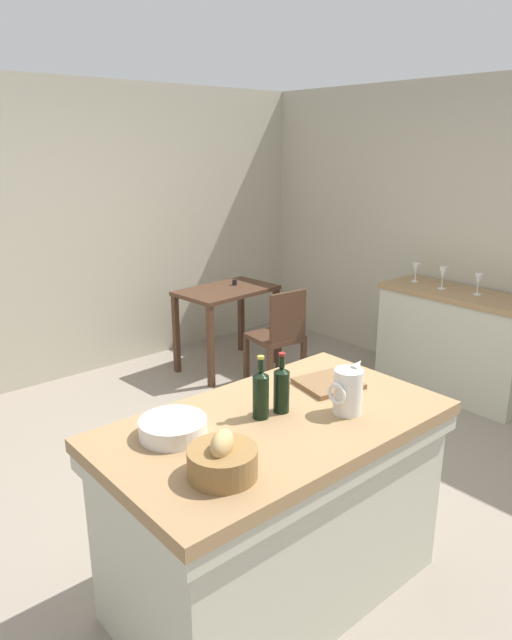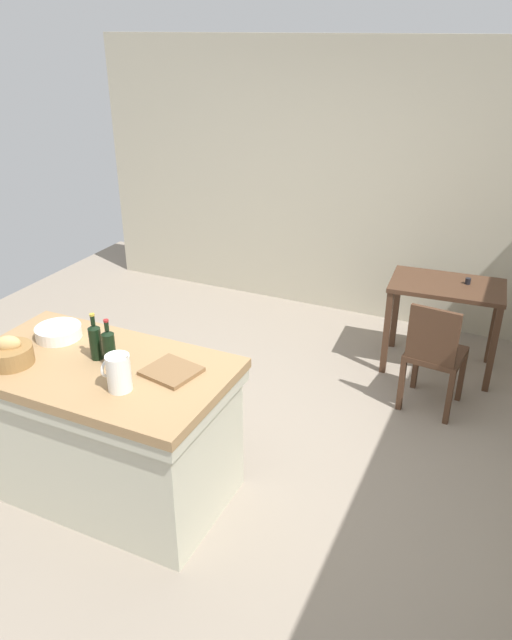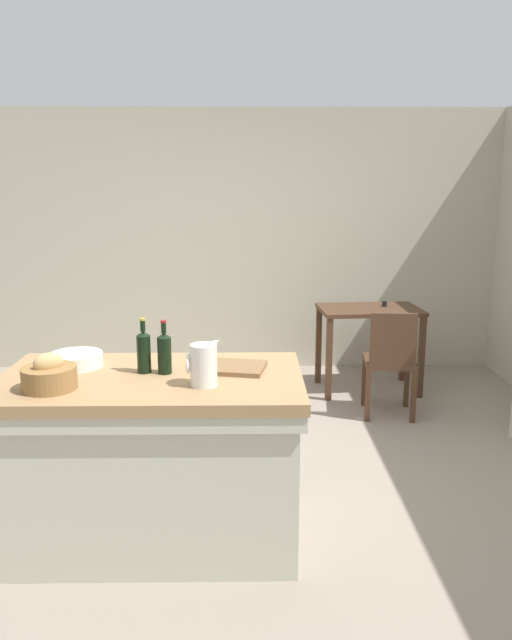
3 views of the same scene
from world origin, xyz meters
name	(u,v)px [view 3 (image 3 of 3)]	position (x,y,z in m)	size (l,w,h in m)	color
ground_plane	(244,480)	(0.00, 0.00, 0.00)	(6.76, 6.76, 0.00)	gray
wall_back	(245,242)	(0.00, 2.60, 1.30)	(5.32, 0.12, 2.60)	#B2AA93
island_table	(154,452)	(-0.47, -0.65, 0.49)	(1.55, 0.87, 0.91)	#99754C
writing_desk	(369,322)	(1.14, 1.77, 0.65)	(0.94, 0.62, 0.83)	#472D1E
wooden_chair	(390,360)	(1.18, 1.10, 0.48)	(0.44, 0.44, 0.89)	#472D1E
pitcher	(203,365)	(-0.19, -0.81, 1.02)	(0.17, 0.13, 0.25)	silver
wash_bowl	(76,360)	(-0.89, -0.48, 0.95)	(0.28, 0.28, 0.07)	silver
bread_basket	(49,376)	(-0.92, -0.85, 0.98)	(0.26, 0.26, 0.18)	olive
cutting_board	(237,368)	(-0.03, -0.55, 0.92)	(0.28, 0.26, 0.02)	brown
wine_bottle_dark	(164,352)	(-0.40, -0.61, 1.03)	(0.07, 0.07, 0.28)	black
wine_bottle_amber	(144,351)	(-0.51, -0.59, 1.03)	(0.07, 0.07, 0.29)	black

